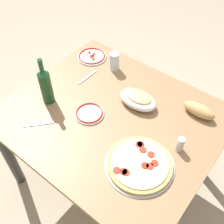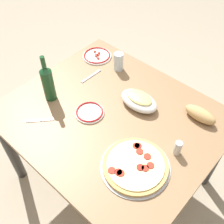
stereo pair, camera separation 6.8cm
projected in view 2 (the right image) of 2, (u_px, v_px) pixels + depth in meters
The scene contains 12 objects.
ground_plane at pixel (112, 177), 2.13m from camera, with size 8.00×8.00×0.00m, color tan.
dining_table at pixel (112, 128), 1.67m from camera, with size 1.21×1.03×0.74m.
pepperoni_pizza at pixel (135, 165), 1.34m from camera, with size 0.35×0.35×0.03m.
baked_pasta_dish at pixel (139, 100), 1.61m from camera, with size 0.24×0.15×0.08m.
wine_bottle at pixel (48, 82), 1.58m from camera, with size 0.07×0.07×0.31m.
water_glass at pixel (119, 62), 1.82m from camera, with size 0.06×0.06×0.13m, color silver.
side_plate_near at pixel (97, 56), 1.95m from camera, with size 0.20×0.20×0.02m.
side_plate_far at pixel (90, 112), 1.59m from camera, with size 0.17×0.17×0.02m.
bread_loaf at pixel (200, 115), 1.54m from camera, with size 0.19×0.08×0.07m, color tan.
spice_shaker at pixel (178, 148), 1.38m from camera, with size 0.04×0.04×0.09m.
fork_left at pixel (39, 120), 1.55m from camera, with size 0.17×0.02×0.01m, color #B7B7BC.
fork_right at pixel (91, 76), 1.81m from camera, with size 0.17×0.02×0.01m, color #B7B7BC.
Camera 2 is at (0.70, -0.77, 1.93)m, focal length 43.69 mm.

